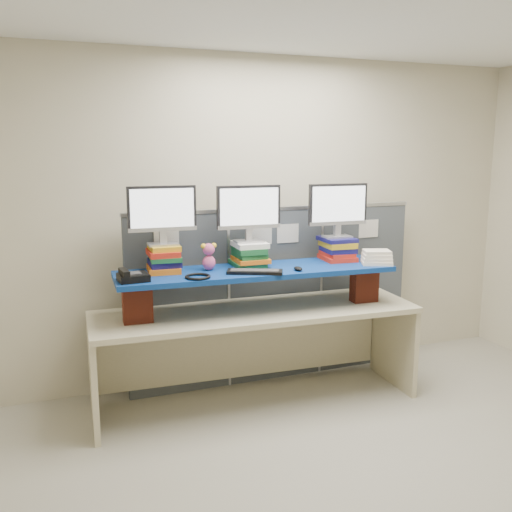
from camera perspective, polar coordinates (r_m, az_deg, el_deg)
name	(u,v)px	position (r m, az deg, el deg)	size (l,w,h in m)	color
room	(399,260)	(3.31, 14.12, -0.43)	(5.00, 4.00, 2.80)	beige
cubicle_partition	(275,294)	(4.98, 1.94, -3.79)	(2.60, 0.06, 1.53)	#3E4449
desk	(256,328)	(4.53, 0.00, -7.25)	(2.59, 0.88, 0.78)	beige
brick_pier_left	(137,303)	(4.22, -11.78, -4.63)	(0.21, 0.12, 0.29)	maroon
brick_pier_right	(364,284)	(4.76, 10.77, -2.80)	(0.21, 0.12, 0.29)	maroon
blue_board	(256,271)	(4.41, 0.00, -1.52)	(2.15, 0.54, 0.04)	navy
book_stack_left	(164,259)	(4.34, -9.18, -0.26)	(0.27, 0.30, 0.20)	orange
book_stack_center	(249,254)	(4.50, -0.68, 0.20)	(0.27, 0.32, 0.19)	#195F2F
book_stack_right	(337,249)	(4.77, 8.15, 0.73)	(0.27, 0.31, 0.19)	red
monitor_left	(162,212)	(4.29, -9.37, 4.39)	(0.51, 0.15, 0.44)	#AEAEB3
monitor_center	(249,210)	(4.44, -0.72, 4.61)	(0.51, 0.15, 0.44)	#AEAEB3
monitor_right	(338,207)	(4.72, 8.20, 4.86)	(0.51, 0.15, 0.44)	#AEAEB3
keyboard	(255,272)	(4.24, -0.12, -1.57)	(0.43, 0.30, 0.03)	black
mouse	(298,269)	(4.35, 4.23, -1.26)	(0.06, 0.10, 0.03)	black
desk_phone	(132,277)	(4.09, -12.29, -2.02)	(0.22, 0.20, 0.09)	black
headset	(198,277)	(4.12, -5.85, -2.06)	(0.19, 0.19, 0.02)	black
plush_toy	(209,256)	(4.35, -4.74, -0.04)	(0.12, 0.09, 0.21)	#D45186
binder_stack	(377,258)	(4.67, 11.98, -0.15)	(0.29, 0.26, 0.11)	white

